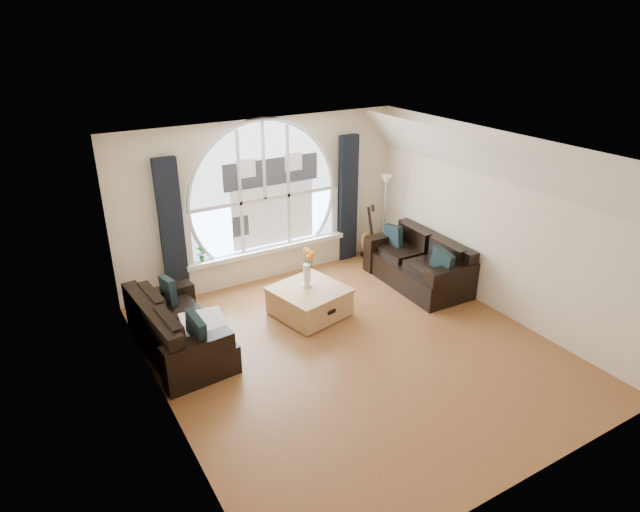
{
  "coord_description": "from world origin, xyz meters",
  "views": [
    {
      "loc": [
        -3.58,
        -5.18,
        4.17
      ],
      "look_at": [
        0.0,
        0.9,
        1.05
      ],
      "focal_mm": 30.61,
      "sensor_mm": 36.0,
      "label": 1
    }
  ],
  "objects_px": {
    "floor_lamp": "(384,218)",
    "vase_flowers": "(307,262)",
    "sofa_left": "(180,326)",
    "sofa_right": "(418,262)",
    "coffee_chest": "(309,300)",
    "potted_plant": "(201,253)",
    "guitar": "(368,230)"
  },
  "relations": [
    {
      "from": "sofa_left",
      "to": "vase_flowers",
      "type": "height_order",
      "value": "vase_flowers"
    },
    {
      "from": "coffee_chest",
      "to": "sofa_left",
      "type": "bearing_deg",
      "value": 168.07
    },
    {
      "from": "coffee_chest",
      "to": "floor_lamp",
      "type": "xyz_separation_m",
      "value": [
        2.2,
        1.11,
        0.56
      ]
    },
    {
      "from": "floor_lamp",
      "to": "guitar",
      "type": "height_order",
      "value": "floor_lamp"
    },
    {
      "from": "guitar",
      "to": "sofa_right",
      "type": "bearing_deg",
      "value": -100.65
    },
    {
      "from": "floor_lamp",
      "to": "vase_flowers",
      "type": "bearing_deg",
      "value": -155.04
    },
    {
      "from": "sofa_right",
      "to": "vase_flowers",
      "type": "xyz_separation_m",
      "value": [
        -2.05,
        0.11,
        0.43
      ]
    },
    {
      "from": "floor_lamp",
      "to": "potted_plant",
      "type": "bearing_deg",
      "value": 173.1
    },
    {
      "from": "coffee_chest",
      "to": "sofa_right",
      "type": "bearing_deg",
      "value": -12.73
    },
    {
      "from": "sofa_right",
      "to": "guitar",
      "type": "distance_m",
      "value": 1.35
    },
    {
      "from": "sofa_right",
      "to": "potted_plant",
      "type": "bearing_deg",
      "value": 156.27
    },
    {
      "from": "guitar",
      "to": "potted_plant",
      "type": "distance_m",
      "value": 3.14
    },
    {
      "from": "floor_lamp",
      "to": "potted_plant",
      "type": "distance_m",
      "value": 3.35
    },
    {
      "from": "potted_plant",
      "to": "coffee_chest",
      "type": "bearing_deg",
      "value": -53.44
    },
    {
      "from": "vase_flowers",
      "to": "sofa_right",
      "type": "bearing_deg",
      "value": -3.13
    },
    {
      "from": "coffee_chest",
      "to": "vase_flowers",
      "type": "relative_size",
      "value": 1.41
    },
    {
      "from": "vase_flowers",
      "to": "floor_lamp",
      "type": "xyz_separation_m",
      "value": [
        2.18,
        1.02,
        -0.03
      ]
    },
    {
      "from": "sofa_left",
      "to": "coffee_chest",
      "type": "height_order",
      "value": "sofa_left"
    },
    {
      "from": "vase_flowers",
      "to": "guitar",
      "type": "xyz_separation_m",
      "value": [
        1.99,
        1.23,
        -0.3
      ]
    },
    {
      "from": "sofa_left",
      "to": "floor_lamp",
      "type": "bearing_deg",
      "value": 10.32
    },
    {
      "from": "sofa_left",
      "to": "vase_flowers",
      "type": "xyz_separation_m",
      "value": [
        2.0,
        0.11,
        0.43
      ]
    },
    {
      "from": "coffee_chest",
      "to": "guitar",
      "type": "bearing_deg",
      "value": 21.19
    },
    {
      "from": "sofa_left",
      "to": "vase_flowers",
      "type": "distance_m",
      "value": 2.05
    },
    {
      "from": "vase_flowers",
      "to": "guitar",
      "type": "distance_m",
      "value": 2.36
    },
    {
      "from": "sofa_left",
      "to": "sofa_right",
      "type": "relative_size",
      "value": 0.96
    },
    {
      "from": "vase_flowers",
      "to": "potted_plant",
      "type": "relative_size",
      "value": 2.47
    },
    {
      "from": "floor_lamp",
      "to": "guitar",
      "type": "bearing_deg",
      "value": 132.15
    },
    {
      "from": "sofa_left",
      "to": "vase_flowers",
      "type": "bearing_deg",
      "value": -1.6
    },
    {
      "from": "coffee_chest",
      "to": "floor_lamp",
      "type": "height_order",
      "value": "floor_lamp"
    },
    {
      "from": "sofa_left",
      "to": "sofa_right",
      "type": "xyz_separation_m",
      "value": [
        4.05,
        -0.0,
        0.0
      ]
    },
    {
      "from": "sofa_left",
      "to": "guitar",
      "type": "bearing_deg",
      "value": 13.83
    },
    {
      "from": "potted_plant",
      "to": "vase_flowers",
      "type": "bearing_deg",
      "value": -51.18
    }
  ]
}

